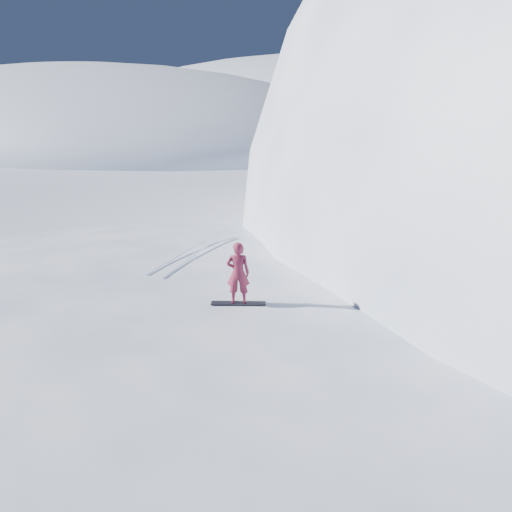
{
  "coord_description": "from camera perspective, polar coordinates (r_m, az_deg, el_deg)",
  "views": [
    {
      "loc": [
        8.51,
        -8.71,
        7.81
      ],
      "look_at": [
        1.9,
        3.18,
        3.5
      ],
      "focal_mm": 35.0,
      "sensor_mm": 36.0,
      "label": 1
    }
  ],
  "objects": [
    {
      "name": "ground",
      "position": [
        14.47,
        -13.3,
        -15.63
      ],
      "size": [
        400.0,
        400.0,
        0.0
      ],
      "primitive_type": "plane",
      "color": "white",
      "rests_on": "ground"
    },
    {
      "name": "near_ridge",
      "position": [
        15.95,
        -3.2,
        -11.76
      ],
      "size": [
        36.0,
        28.0,
        4.8
      ],
      "primitive_type": "ellipsoid",
      "color": "white",
      "rests_on": "ground"
    },
    {
      "name": "far_ridge_a",
      "position": [
        104.62,
        -20.16,
        12.27
      ],
      "size": [
        120.0,
        70.0,
        28.0
      ],
      "primitive_type": "ellipsoid",
      "color": "white",
      "rests_on": "ground"
    },
    {
      "name": "far_ridge_c",
      "position": [
        128.48,
        7.04,
        13.98
      ],
      "size": [
        140.0,
        90.0,
        36.0
      ],
      "primitive_type": "ellipsoid",
      "color": "white",
      "rests_on": "ground"
    },
    {
      "name": "wind_bumps",
      "position": [
        16.14,
        -9.69,
        -11.63
      ],
      "size": [
        16.0,
        14.4,
        1.0
      ],
      "color": "white",
      "rests_on": "ground"
    },
    {
      "name": "snowboard",
      "position": [
        13.83,
        -2.02,
        -5.4
      ],
      "size": [
        1.46,
        0.97,
        0.03
      ],
      "primitive_type": "cube",
      "rotation": [
        0.0,
        0.0,
        0.5
      ],
      "color": "black",
      "rests_on": "near_ridge"
    },
    {
      "name": "snowboarder",
      "position": [
        13.51,
        -2.06,
        -1.96
      ],
      "size": [
        0.75,
        0.67,
        1.73
      ],
      "primitive_type": "imported",
      "rotation": [
        0.0,
        0.0,
        3.64
      ],
      "color": "maroon",
      "rests_on": "snowboard"
    },
    {
      "name": "vapor_plume",
      "position": [
        75.44,
        -23.33,
        10.24
      ],
      "size": [
        9.2,
        7.36,
        6.44
      ],
      "primitive_type": "ellipsoid",
      "color": "white",
      "rests_on": "ground"
    },
    {
      "name": "board_tracks",
      "position": [
        18.68,
        -7.03,
        0.68
      ],
      "size": [
        1.6,
        5.94,
        0.04
      ],
      "color": "silver",
      "rests_on": "ground"
    }
  ]
}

